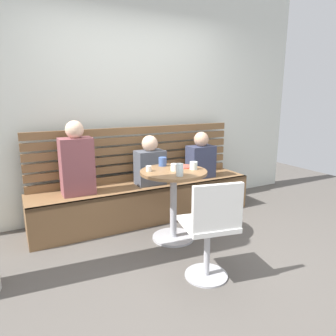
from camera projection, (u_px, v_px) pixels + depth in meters
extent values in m
plane|color=#514C47|center=(201.00, 264.00, 2.79)|extent=(8.00, 8.00, 0.00)
cube|color=silver|center=(130.00, 98.00, 3.87)|extent=(5.20, 0.10, 2.90)
cube|color=brown|center=(146.00, 201.00, 3.77)|extent=(2.70, 0.52, 0.44)
cube|color=brown|center=(155.00, 191.00, 3.52)|extent=(2.70, 0.04, 0.04)
cube|color=brown|center=(138.00, 176.00, 3.92)|extent=(2.65, 0.04, 0.09)
cube|color=brown|center=(138.00, 166.00, 3.89)|extent=(2.65, 0.04, 0.09)
cube|color=brown|center=(138.00, 158.00, 3.86)|extent=(2.65, 0.04, 0.09)
cube|color=brown|center=(138.00, 149.00, 3.84)|extent=(2.65, 0.04, 0.09)
cube|color=brown|center=(137.00, 140.00, 3.81)|extent=(2.65, 0.04, 0.09)
cube|color=brown|center=(137.00, 130.00, 3.78)|extent=(2.65, 0.04, 0.09)
cylinder|color=#ADADB2|center=(173.00, 237.00, 3.29)|extent=(0.44, 0.44, 0.02)
cylinder|color=#ADADB2|center=(173.00, 206.00, 3.21)|extent=(0.07, 0.07, 0.69)
cylinder|color=brown|center=(174.00, 172.00, 3.12)|extent=(0.68, 0.68, 0.03)
cylinder|color=#ADADB2|center=(206.00, 275.00, 2.60)|extent=(0.36, 0.36, 0.02)
cylinder|color=#ADADB2|center=(207.00, 251.00, 2.55)|extent=(0.05, 0.05, 0.45)
cube|color=white|center=(208.00, 224.00, 2.49)|extent=(0.47, 0.47, 0.04)
cube|color=white|center=(218.00, 208.00, 2.29)|extent=(0.40, 0.12, 0.36)
cube|color=brown|center=(77.00, 166.00, 3.29)|extent=(0.34, 0.22, 0.61)
sphere|color=#DBB293|center=(74.00, 130.00, 3.20)|extent=(0.19, 0.19, 0.19)
cube|color=#4C515B|center=(150.00, 167.00, 3.68)|extent=(0.34, 0.22, 0.41)
sphere|color=#DBB293|center=(150.00, 143.00, 3.62)|extent=(0.19, 0.19, 0.19)
cube|color=#333851|center=(201.00, 162.00, 4.01)|extent=(0.34, 0.22, 0.41)
sphere|color=tan|center=(201.00, 139.00, 3.94)|extent=(0.19, 0.19, 0.19)
cylinder|color=silver|center=(149.00, 169.00, 3.09)|extent=(0.06, 0.06, 0.05)
cylinder|color=#3D5B9E|center=(162.00, 162.00, 3.32)|extent=(0.08, 0.08, 0.09)
cylinder|color=silver|center=(180.00, 170.00, 2.90)|extent=(0.07, 0.07, 0.12)
cylinder|color=white|center=(175.00, 167.00, 3.11)|extent=(0.08, 0.08, 0.07)
cylinder|color=silver|center=(194.00, 166.00, 3.17)|extent=(0.08, 0.08, 0.08)
cylinder|color=#DB4C42|center=(184.00, 167.00, 3.27)|extent=(0.17, 0.17, 0.01)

